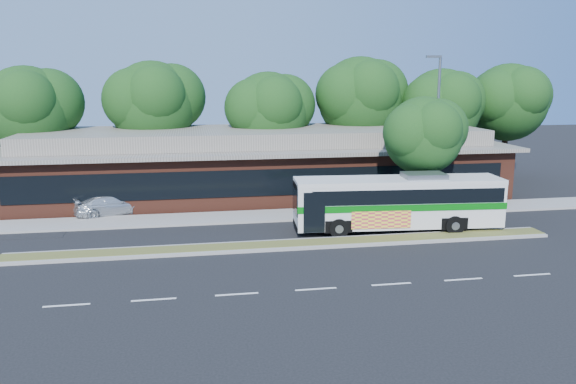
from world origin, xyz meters
name	(u,v)px	position (x,y,z in m)	size (l,w,h in m)	color
ground	(292,250)	(0.00, 0.00, 0.00)	(120.00, 120.00, 0.00)	black
median_strip	(290,244)	(0.00, 0.60, 0.07)	(26.00, 1.10, 0.15)	brown
sidewalk	(272,216)	(0.00, 6.40, 0.06)	(44.00, 2.60, 0.12)	gray
plaza_building	(258,163)	(0.00, 12.99, 2.13)	(33.20, 11.20, 4.45)	#5C2A1D
lamp_post	(436,129)	(9.56, 6.00, 4.90)	(0.93, 0.18, 9.07)	slate
tree_bg_a	(35,108)	(-14.58, 15.14, 5.87)	(6.47, 5.80, 8.63)	black
tree_bg_b	(159,102)	(-6.57, 16.14, 6.14)	(6.69, 6.00, 9.00)	black
tree_bg_c	(274,110)	(1.40, 15.13, 5.59)	(6.24, 5.60, 8.26)	black
tree_bg_d	(365,97)	(8.45, 16.15, 6.42)	(6.91, 6.20, 9.37)	black
tree_bg_e	(446,106)	(14.42, 15.14, 5.74)	(6.47, 5.80, 8.50)	black
tree_bg_f	(512,100)	(20.43, 16.14, 6.06)	(6.69, 6.00, 8.92)	black
transit_bus	(399,199)	(6.05, 2.39, 1.68)	(10.88, 3.12, 3.02)	silver
sedan	(112,205)	(-9.14, 8.41, 0.61)	(1.70, 4.19, 1.22)	silver
sidewalk_tree	(428,134)	(8.80, 5.41, 4.72)	(4.91, 4.41, 6.82)	black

